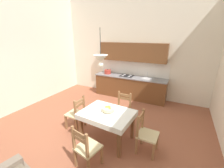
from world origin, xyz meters
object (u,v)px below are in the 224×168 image
(kitchen_cabinetry, at_px, (130,77))
(pendant_lamp, at_px, (101,59))
(dining_chair_window_side, at_px, (146,134))
(dining_chair_tv_side, at_px, (76,114))
(dining_chair_camera_side, at_px, (86,148))
(fruit_bowl, at_px, (108,109))
(dining_table, at_px, (107,117))
(dining_chair_kitchen_side, at_px, (122,110))

(kitchen_cabinetry, xyz_separation_m, pendant_lamp, (0.27, -2.75, 1.14))
(kitchen_cabinetry, distance_m, dining_chair_window_side, 3.07)
(dining_chair_tv_side, height_order, pendant_lamp, pendant_lamp)
(dining_chair_camera_side, relative_size, fruit_bowl, 3.10)
(dining_chair_window_side, height_order, fruit_bowl, dining_chair_window_side)
(dining_chair_window_side, distance_m, pendant_lamp, 1.89)
(kitchen_cabinetry, xyz_separation_m, dining_table, (0.41, -2.76, -0.24))
(fruit_bowl, bearing_deg, dining_chair_kitchen_side, 85.30)
(dining_chair_camera_side, bearing_deg, dining_chair_kitchen_side, 88.96)
(kitchen_cabinetry, height_order, fruit_bowl, kitchen_cabinetry)
(dining_chair_camera_side, bearing_deg, dining_chair_window_side, 45.38)
(dining_chair_kitchen_side, xyz_separation_m, fruit_bowl, (-0.06, -0.75, 0.37))
(kitchen_cabinetry, height_order, dining_chair_window_side, kitchen_cabinetry)
(kitchen_cabinetry, height_order, pendant_lamp, pendant_lamp)
(dining_chair_kitchen_side, relative_size, dining_chair_window_side, 1.00)
(dining_chair_kitchen_side, bearing_deg, dining_chair_window_side, -41.55)
(dining_chair_kitchen_side, xyz_separation_m, dining_chair_camera_side, (-0.03, -1.69, 0.00))
(kitchen_cabinetry, height_order, dining_chair_tv_side, kitchen_cabinetry)
(dining_chair_kitchen_side, bearing_deg, kitchen_cabinetry, 103.64)
(kitchen_cabinetry, distance_m, pendant_lamp, 2.99)
(dining_chair_tv_side, bearing_deg, dining_chair_window_side, -0.23)
(dining_chair_kitchen_side, distance_m, dining_chair_window_side, 1.17)
(dining_chair_kitchen_side, height_order, dining_chair_tv_side, same)
(dining_table, xyz_separation_m, dining_chair_tv_side, (-0.98, 0.04, -0.17))
(dining_table, relative_size, dining_chair_tv_side, 1.36)
(pendant_lamp, bearing_deg, fruit_bowl, 20.06)
(dining_chair_kitchen_side, bearing_deg, fruit_bowl, -94.70)
(kitchen_cabinetry, xyz_separation_m, dining_chair_kitchen_side, (0.47, -1.96, -0.41))
(dining_chair_kitchen_side, height_order, pendant_lamp, pendant_lamp)
(fruit_bowl, xyz_separation_m, pendant_lamp, (-0.14, -0.05, 1.18))
(dining_table, bearing_deg, fruit_bowl, 91.30)
(dining_chair_kitchen_side, relative_size, pendant_lamp, 1.16)
(dining_chair_tv_side, bearing_deg, dining_table, -2.24)
(dining_table, distance_m, fruit_bowl, 0.21)
(dining_table, relative_size, fruit_bowl, 4.22)
(dining_chair_camera_side, distance_m, pendant_lamp, 1.80)
(dining_chair_kitchen_side, bearing_deg, pendant_lamp, -104.22)
(kitchen_cabinetry, bearing_deg, dining_chair_tv_side, -101.75)
(dining_chair_window_side, bearing_deg, dining_chair_tv_side, 179.77)
(kitchen_cabinetry, bearing_deg, dining_chair_camera_side, -83.06)
(dining_chair_kitchen_side, height_order, dining_chair_window_side, same)
(dining_chair_camera_side, distance_m, fruit_bowl, 1.02)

